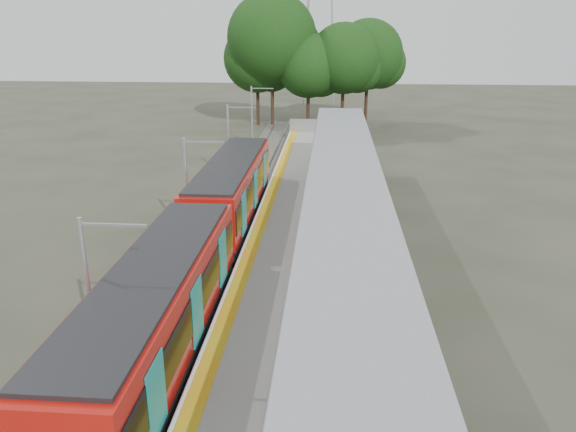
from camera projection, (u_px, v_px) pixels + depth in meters
The scene contains 13 objects.
trackbed at pixel (227, 232), 30.10m from camera, with size 3.00×70.00×0.24m, color #59544C.
platform at pixel (311, 228), 29.65m from camera, with size 6.00×50.00×1.00m, color gray.
tactile_strip at pixel (263, 217), 29.67m from camera, with size 0.60×50.00×0.02m, color gold.
end_fence at pixel (321, 125), 52.81m from camera, with size 6.00×0.10×1.20m, color #9EA0A5.
train at pixel (204, 233), 24.47m from camera, with size 2.74×27.60×3.62m.
canopy at pixel (345, 180), 24.73m from camera, with size 3.27×38.00×3.66m.
tree_cluster at pixel (305, 51), 59.33m from camera, with size 19.36×11.49×13.95m.
catenary_masts at pixel (188, 186), 28.37m from camera, with size 2.08×48.16×5.40m.
bench_near at pixel (355, 400), 14.45m from camera, with size 0.76×1.61×1.06m.
bench_mid at pixel (373, 291), 20.45m from camera, with size 0.41×1.35×0.92m.
bench_far at pixel (339, 182), 34.43m from camera, with size 0.74×1.44×0.94m.
info_pillar_far at pixel (349, 228), 25.76m from camera, with size 0.43×0.43×1.89m.
litter_bin at pixel (344, 212), 28.95m from camera, with size 0.48×0.48×0.99m, color #9EA0A5.
Camera 1 is at (0.94, -7.84, 10.74)m, focal length 35.00 mm.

